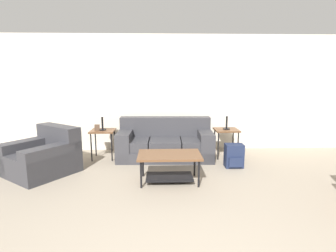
{
  "coord_description": "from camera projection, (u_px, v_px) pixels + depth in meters",
  "views": [
    {
      "loc": [
        -0.24,
        -1.34,
        1.68
      ],
      "look_at": [
        -0.07,
        3.3,
        0.8
      ],
      "focal_mm": 28.0,
      "sensor_mm": 36.0,
      "label": 1
    }
  ],
  "objects": [
    {
      "name": "wall_back",
      "position": [
        169.0,
        93.0,
        5.96
      ],
      "size": [
        8.8,
        0.06,
        2.6
      ],
      "color": "silver",
      "rests_on": "ground_plane"
    },
    {
      "name": "picture_frame",
      "position": [
        97.0,
        128.0,
        5.28
      ],
      "size": [
        0.1,
        0.04,
        0.13
      ],
      "color": "#4C3828",
      "rests_on": "side_table_left"
    },
    {
      "name": "coffee_table",
      "position": [
        169.0,
        161.0,
        4.2
      ],
      "size": [
        1.0,
        0.6,
        0.46
      ],
      "color": "brown",
      "rests_on": "ground_plane"
    },
    {
      "name": "table_lamp_left",
      "position": [
        102.0,
        110.0,
        5.29
      ],
      "size": [
        0.35,
        0.35,
        0.52
      ],
      "color": "black",
      "rests_on": "side_table_left"
    },
    {
      "name": "side_table_right",
      "position": [
        226.0,
        133.0,
        5.46
      ],
      "size": [
        0.49,
        0.45,
        0.6
      ],
      "color": "brown",
      "rests_on": "ground_plane"
    },
    {
      "name": "couch",
      "position": [
        165.0,
        144.0,
        5.48
      ],
      "size": [
        1.96,
        0.95,
        0.82
      ],
      "color": "#38383D",
      "rests_on": "ground_plane"
    },
    {
      "name": "table_lamp_right",
      "position": [
        227.0,
        110.0,
        5.38
      ],
      "size": [
        0.35,
        0.35,
        0.52
      ],
      "color": "black",
      "rests_on": "side_table_right"
    },
    {
      "name": "backpack",
      "position": [
        234.0,
        156.0,
        4.9
      ],
      "size": [
        0.33,
        0.31,
        0.44
      ],
      "color": "#1E2847",
      "rests_on": "ground_plane"
    },
    {
      "name": "armchair",
      "position": [
        43.0,
        157.0,
        4.61
      ],
      "size": [
        1.39,
        1.39,
        0.8
      ],
      "color": "#38383D",
      "rests_on": "ground_plane"
    },
    {
      "name": "side_table_left",
      "position": [
        103.0,
        134.0,
        5.38
      ],
      "size": [
        0.49,
        0.45,
        0.6
      ],
      "color": "brown",
      "rests_on": "ground_plane"
    }
  ]
}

